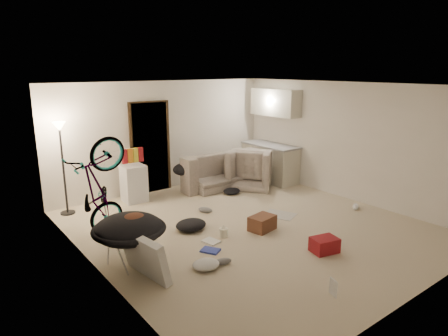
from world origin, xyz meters
TOP-DOWN VIEW (x-y plane):
  - floor at (0.00, 0.00)m, footprint 5.50×6.00m
  - ceiling at (0.00, 0.00)m, footprint 5.50×6.00m
  - wall_back at (0.00, 3.01)m, footprint 5.50×0.02m
  - wall_front at (0.00, -3.01)m, footprint 5.50×0.02m
  - wall_left at (-2.76, 0.00)m, footprint 0.02×6.00m
  - wall_right at (2.76, 0.00)m, footprint 0.02×6.00m
  - doorway at (-0.40, 2.97)m, footprint 0.85×0.10m
  - door_trim at (-0.40, 2.94)m, footprint 0.97×0.04m
  - floor_lamp at (-2.40, 2.65)m, footprint 0.28×0.28m
  - kitchen_counter at (2.43, 2.00)m, footprint 0.60×1.50m
  - counter_top at (2.43, 2.00)m, footprint 0.64×1.54m
  - kitchen_uppers at (2.56, 2.00)m, footprint 0.38×1.40m
  - sofa at (1.13, 2.45)m, footprint 2.15×0.89m
  - armchair at (1.78, 1.94)m, footprint 1.34×1.36m
  - bicycle at (-2.30, 1.15)m, footprint 1.81×0.90m
  - book_asset at (-0.67, -2.43)m, footprint 0.26×0.23m
  - mini_fridge at (-1.02, 2.55)m, footprint 0.48×0.48m
  - snack_box_0 at (-1.19, 2.55)m, footprint 0.10×0.07m
  - snack_box_1 at (-1.07, 2.55)m, footprint 0.11×0.08m
  - snack_box_2 at (-0.95, 2.55)m, footprint 0.11×0.08m
  - snack_box_3 at (-0.83, 2.55)m, footprint 0.11×0.09m
  - saucer_chair at (-2.30, -0.03)m, footprint 1.06×1.06m
  - hoodie at (-2.25, -0.06)m, footprint 0.60×0.56m
  - sofa_drape at (0.18, 2.45)m, footprint 0.62×0.53m
  - tv_box at (-2.30, -0.49)m, footprint 0.35×0.94m
  - drink_case_a at (0.07, -0.27)m, footprint 0.50×0.40m
  - drink_case_b at (0.25, -1.49)m, footprint 0.46×0.38m
  - juicer at (-0.64, -0.09)m, footprint 0.15×0.15m
  - newspaper at (0.85, 0.06)m, footprint 0.64×0.71m
  - book_blue at (-1.14, -0.40)m, footprint 0.32×0.35m
  - book_white at (-0.94, -0.13)m, footprint 0.26×0.31m
  - shoe_1 at (-0.23, 1.05)m, footprint 0.26×0.31m
  - shoe_3 at (-1.26, -0.87)m, footprint 0.29×0.19m
  - shoe_4 at (2.30, -0.64)m, footprint 0.31×0.26m
  - clothes_lump_a at (-0.92, 0.50)m, footprint 0.56×0.48m
  - clothes_lump_b at (0.94, 1.68)m, footprint 0.49×0.46m
  - clothes_lump_c at (-1.51, -0.81)m, footprint 0.45×0.40m

SIDE VIEW (x-z plane):
  - floor at x=0.00m, z-range -0.02..0.00m
  - newspaper at x=0.85m, z-range 0.00..0.01m
  - book_asset at x=-0.67m, z-range 0.00..0.02m
  - book_white at x=-0.94m, z-range 0.00..0.03m
  - book_blue at x=-1.14m, z-range 0.00..0.03m
  - shoe_3 at x=-1.26m, z-range 0.00..0.10m
  - shoe_4 at x=2.30m, z-range 0.00..0.11m
  - shoe_1 at x=-0.23m, z-range 0.00..0.11m
  - clothes_lump_c at x=-1.51m, z-range 0.00..0.12m
  - clothes_lump_b at x=0.94m, z-range 0.00..0.12m
  - juicer at x=-0.64m, z-range -0.02..0.20m
  - clothes_lump_a at x=-0.92m, z-range 0.00..0.18m
  - drink_case_b at x=0.25m, z-range 0.00..0.23m
  - drink_case_a at x=0.07m, z-range 0.00..0.26m
  - tv_box at x=-2.30m, z-range 0.00..0.61m
  - sofa at x=1.13m, z-range 0.00..0.62m
  - armchair at x=1.78m, z-range 0.00..0.67m
  - mini_fridge at x=-1.02m, z-range 0.00..0.79m
  - kitchen_counter at x=2.43m, z-range 0.00..0.88m
  - saucer_chair at x=-2.30m, z-range 0.07..0.82m
  - bicycle at x=-2.30m, z-range -0.05..0.97m
  - sofa_drape at x=0.18m, z-range 0.40..0.68m
  - hoodie at x=-2.25m, z-range 0.55..0.77m
  - counter_top at x=2.43m, z-range 0.88..0.92m
  - snack_box_0 at x=-1.19m, z-range 0.85..1.15m
  - snack_box_1 at x=-1.07m, z-range 0.85..1.15m
  - snack_box_2 at x=-0.95m, z-range 0.85..1.15m
  - snack_box_3 at x=-0.83m, z-range 0.85..1.15m
  - doorway at x=-0.40m, z-range 0.00..2.04m
  - door_trim at x=-0.40m, z-range -0.03..2.07m
  - wall_back at x=0.00m, z-range 0.00..2.50m
  - wall_front at x=0.00m, z-range 0.00..2.50m
  - wall_left at x=-2.76m, z-range 0.00..2.50m
  - wall_right at x=2.76m, z-range 0.00..2.50m
  - floor_lamp at x=-2.40m, z-range 0.40..2.21m
  - kitchen_uppers at x=2.56m, z-range 1.62..2.27m
  - ceiling at x=0.00m, z-range 2.50..2.52m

